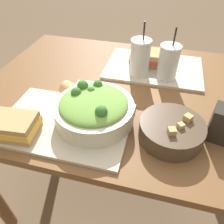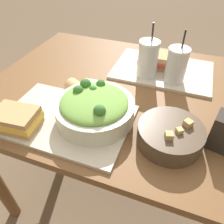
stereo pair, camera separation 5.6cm
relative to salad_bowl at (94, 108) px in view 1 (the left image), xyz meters
name	(u,v)px [view 1 (the left image)]	position (x,y,z in m)	size (l,w,h in m)	color
ground_plane	(117,184)	(0.04, 0.23, -0.83)	(12.00, 12.00, 0.00)	brown
dining_table	(119,108)	(0.04, 0.23, -0.17)	(1.17, 0.89, 0.77)	brown
tray_near	(65,123)	(-0.10, -0.04, -0.05)	(0.45, 0.31, 0.01)	#BCB29E
tray_far	(154,68)	(0.16, 0.42, -0.05)	(0.45, 0.31, 0.01)	#BCB29E
salad_bowl	(94,108)	(0.00, 0.00, 0.00)	(0.27, 0.27, 0.11)	beige
soup_bowl	(171,130)	(0.26, -0.01, -0.03)	(0.20, 0.20, 0.08)	#473828
sandwich_near	(14,126)	(-0.23, -0.13, -0.02)	(0.15, 0.12, 0.06)	tan
baguette_near	(79,95)	(-0.09, 0.08, -0.02)	(0.17, 0.12, 0.06)	tan
sandwich_far	(146,58)	(0.12, 0.44, -0.02)	(0.17, 0.12, 0.06)	tan
drink_cup_dark	(140,59)	(0.10, 0.34, 0.03)	(0.09, 0.09, 0.24)	silver
drink_cup_red	(168,63)	(0.22, 0.34, 0.02)	(0.09, 0.09, 0.22)	silver
napkin_folded	(91,88)	(-0.08, 0.19, -0.06)	(0.15, 0.11, 0.00)	silver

